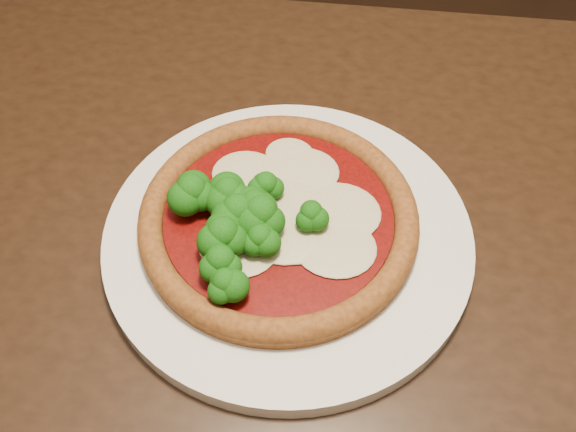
# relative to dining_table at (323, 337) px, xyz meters

# --- Properties ---
(floor) EXTENTS (4.00, 4.00, 0.00)m
(floor) POSITION_rel_dining_table_xyz_m (-0.05, 0.12, -0.66)
(floor) COLOR black
(floor) RESTS_ON ground
(dining_table) EXTENTS (1.33, 1.07, 0.75)m
(dining_table) POSITION_rel_dining_table_xyz_m (0.00, 0.00, 0.00)
(dining_table) COLOR black
(dining_table) RESTS_ON floor
(plate) EXTENTS (0.35, 0.35, 0.02)m
(plate) POSITION_rel_dining_table_xyz_m (-0.05, 0.04, 0.10)
(plate) COLOR silver
(plate) RESTS_ON dining_table
(pizza) EXTENTS (0.26, 0.26, 0.06)m
(pizza) POSITION_rel_dining_table_xyz_m (-0.07, 0.04, 0.13)
(pizza) COLOR brown
(pizza) RESTS_ON plate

